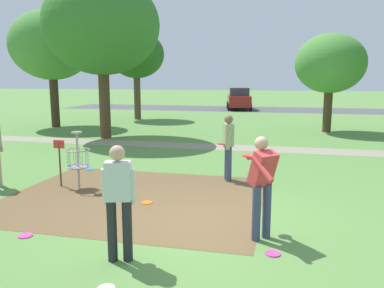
% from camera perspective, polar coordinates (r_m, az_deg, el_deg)
% --- Properties ---
extents(ground_plane, '(160.00, 160.00, 0.00)m').
position_cam_1_polar(ground_plane, '(7.18, 2.63, -11.77)').
color(ground_plane, '#5B8942').
extents(dirt_tee_pad, '(5.64, 4.62, 0.01)m').
position_cam_1_polar(dirt_tee_pad, '(8.79, -8.52, -7.78)').
color(dirt_tee_pad, brown).
rests_on(dirt_tee_pad, ground).
extents(disc_golf_basket, '(0.98, 0.58, 1.39)m').
position_cam_1_polar(disc_golf_basket, '(9.61, -16.81, -1.97)').
color(disc_golf_basket, '#9E9EA3').
rests_on(disc_golf_basket, ground).
extents(player_foreground_watching, '(0.65, 1.09, 1.71)m').
position_cam_1_polar(player_foreground_watching, '(6.37, 10.31, -5.40)').
color(player_foreground_watching, '#384260').
rests_on(player_foreground_watching, ground).
extents(player_waiting_left, '(0.50, 0.44, 1.71)m').
position_cam_1_polar(player_waiting_left, '(5.62, -10.81, -7.66)').
color(player_waiting_left, '#232328').
rests_on(player_waiting_left, ground).
extents(player_waiting_right, '(0.44, 0.50, 1.71)m').
position_cam_1_polar(player_waiting_right, '(9.93, 5.38, 0.03)').
color(player_waiting_right, '#384260').
rests_on(player_waiting_right, ground).
extents(frisbee_near_basket, '(0.24, 0.24, 0.02)m').
position_cam_1_polar(frisbee_near_basket, '(11.62, -14.91, -3.65)').
color(frisbee_near_basket, '#1E93DB').
rests_on(frisbee_near_basket, ground).
extents(frisbee_by_tee, '(0.24, 0.24, 0.02)m').
position_cam_1_polar(frisbee_by_tee, '(7.24, -23.42, -12.34)').
color(frisbee_by_tee, '#E53D99').
rests_on(frisbee_by_tee, ground).
extents(frisbee_far_left, '(0.24, 0.24, 0.02)m').
position_cam_1_polar(frisbee_far_left, '(8.36, -6.67, -8.61)').
color(frisbee_far_left, orange).
rests_on(frisbee_far_left, ground).
extents(frisbee_far_right, '(0.21, 0.21, 0.02)m').
position_cam_1_polar(frisbee_far_right, '(12.31, -11.87, -2.79)').
color(frisbee_far_right, '#1E93DB').
rests_on(frisbee_far_right, ground).
extents(frisbee_scattered_a, '(0.23, 0.23, 0.02)m').
position_cam_1_polar(frisbee_scattered_a, '(6.18, 11.85, -15.59)').
color(frisbee_scattered_a, '#E53D99').
rests_on(frisbee_scattered_a, ground).
extents(tree_near_right, '(4.32, 4.32, 6.21)m').
position_cam_1_polar(tree_near_right, '(22.38, -20.09, 13.53)').
color(tree_near_right, '#422D1E').
rests_on(tree_near_right, ground).
extents(tree_mid_center, '(3.35, 3.35, 4.76)m').
position_cam_1_polar(tree_mid_center, '(20.11, 19.77, 11.09)').
color(tree_mid_center, '#4C3823').
rests_on(tree_mid_center, ground).
extents(tree_mid_right, '(4.95, 4.95, 6.97)m').
position_cam_1_polar(tree_mid_right, '(17.63, -13.21, 16.68)').
color(tree_mid_right, '#4C3823').
rests_on(tree_mid_right, ground).
extents(tree_far_left, '(3.51, 3.51, 5.61)m').
position_cam_1_polar(tree_far_left, '(25.25, -8.24, 12.91)').
color(tree_far_left, brown).
rests_on(tree_far_left, ground).
extents(parking_lot_strip, '(36.00, 6.00, 0.01)m').
position_cam_1_polar(parking_lot_strip, '(33.64, 11.24, 5.04)').
color(parking_lot_strip, '#4C4C51').
rests_on(parking_lot_strip, ground).
extents(parked_car_leftmost, '(2.50, 4.45, 1.84)m').
position_cam_1_polar(parked_car_leftmost, '(33.18, 6.95, 6.68)').
color(parked_car_leftmost, maroon).
rests_on(parked_car_leftmost, ground).
extents(gravel_path, '(40.00, 1.30, 0.00)m').
position_cam_1_polar(gravel_path, '(14.82, 8.37, -0.61)').
color(gravel_path, gray).
rests_on(gravel_path, ground).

